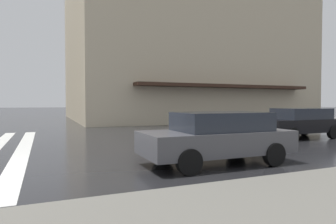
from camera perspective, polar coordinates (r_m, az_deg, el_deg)
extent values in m
cube|color=silver|center=(11.93, -26.20, -6.40)|extent=(13.00, 0.50, 0.01)
cube|color=beige|center=(33.74, 1.73, 16.89)|extent=(18.56, 22.08, 20.93)
cube|color=#382319|center=(24.00, 11.69, 4.93)|extent=(1.20, 15.45, 0.24)
cube|color=black|center=(15.17, 24.02, -2.36)|extent=(1.75, 4.10, 0.60)
cube|color=#232833|center=(15.25, 24.43, -0.28)|extent=(1.54, 2.46, 0.50)
cylinder|color=black|center=(13.72, 22.97, -4.03)|extent=(0.20, 0.62, 0.62)
cylinder|color=black|center=(14.91, 18.40, -3.53)|extent=(0.20, 0.62, 0.62)
cylinder|color=black|center=(15.61, 29.37, -3.43)|extent=(0.20, 0.62, 0.62)
cylinder|color=black|center=(16.66, 24.86, -3.05)|extent=(0.20, 0.62, 0.62)
cube|color=#4C4C51|center=(8.12, 9.36, -5.70)|extent=(1.75, 4.10, 0.60)
cube|color=#232833|center=(8.15, 10.27, -1.80)|extent=(1.54, 2.46, 0.50)
cylinder|color=black|center=(6.85, 4.14, -9.63)|extent=(0.20, 0.62, 0.62)
cylinder|color=black|center=(8.33, -1.10, -7.58)|extent=(0.20, 0.62, 0.62)
cylinder|color=black|center=(8.28, 19.87, -7.74)|extent=(0.20, 0.62, 0.62)
cylinder|color=black|center=(9.54, 13.06, -6.43)|extent=(0.20, 0.62, 0.62)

